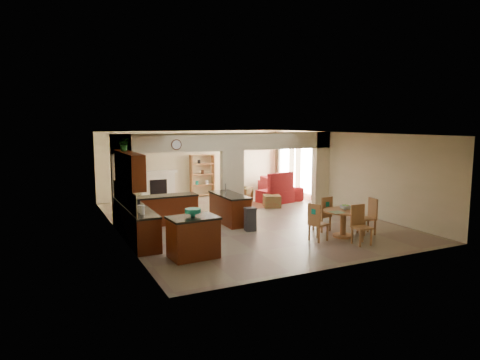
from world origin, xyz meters
name	(u,v)px	position (x,y,z in m)	size (l,w,h in m)	color
floor	(245,220)	(0.00, 0.00, 0.00)	(10.00, 10.00, 0.00)	#766A52
ceiling	(245,133)	(0.00, 0.00, 2.80)	(10.00, 10.00, 0.00)	white
wall_back	(193,164)	(0.00, 5.00, 1.40)	(8.00, 8.00, 0.00)	beige
wall_front	(347,204)	(0.00, -5.00, 1.40)	(8.00, 8.00, 0.00)	beige
wall_left	(118,185)	(-4.00, 0.00, 1.40)	(10.00, 10.00, 0.00)	beige
wall_right	(344,171)	(4.00, 0.00, 1.40)	(10.00, 10.00, 0.00)	beige
partition_left_pier	(122,180)	(-3.70, 1.00, 1.40)	(0.60, 0.25, 2.80)	beige
partition_center_pier	(232,183)	(0.00, 1.00, 1.10)	(0.80, 0.25, 2.20)	beige
partition_right_pier	(321,169)	(3.70, 1.00, 1.40)	(0.60, 0.25, 2.80)	beige
partition_header	(232,142)	(0.00, 1.00, 2.50)	(8.00, 0.25, 0.60)	beige
kitchen_counter	(147,217)	(-3.26, -0.25, 0.46)	(2.52, 3.29, 1.48)	#441607
upper_cabinets	(129,169)	(-3.82, -0.80, 1.92)	(0.35, 2.40, 0.90)	#441607
peninsula	(230,208)	(-0.60, -0.11, 0.46)	(0.70, 1.85, 0.91)	#441607
wall_clock	(176,145)	(-2.00, 0.85, 2.45)	(0.34, 0.34, 0.03)	#512E1B
rug	(249,205)	(1.20, 2.10, 0.01)	(1.60, 1.30, 0.01)	#9A5138
fireplace	(158,185)	(-1.60, 4.83, 0.61)	(1.60, 0.35, 1.20)	silver
shelving_unit	(202,175)	(0.35, 4.82, 0.90)	(1.00, 0.32, 1.80)	#9D5C36
window_a	(307,170)	(3.97, 2.30, 1.20)	(0.02, 0.90, 1.90)	white
window_b	(285,166)	(3.97, 4.00, 1.20)	(0.02, 0.90, 1.90)	white
glazed_door	(296,172)	(3.97, 3.15, 1.05)	(0.02, 0.70, 2.10)	white
drape_a_left	(315,172)	(3.93, 1.70, 1.20)	(0.10, 0.28, 2.30)	#3D1A18
drape_a_right	(298,169)	(3.93, 2.90, 1.20)	(0.10, 0.28, 2.30)	#3D1A18
drape_b_left	(292,168)	(3.93, 3.40, 1.20)	(0.10, 0.28, 2.30)	#3D1A18
drape_b_right	(277,165)	(3.93, 4.60, 1.20)	(0.10, 0.28, 2.30)	#3D1A18
ceiling_fan	(245,137)	(1.50, 3.00, 2.56)	(1.00, 1.00, 0.10)	white
kitchen_island	(193,237)	(-2.81, -2.96, 0.49)	(1.18, 0.88, 0.98)	#441607
teal_bowl	(193,212)	(-2.79, -2.89, 1.06)	(0.37, 0.37, 0.18)	#15967A
trash_can	(250,220)	(-0.48, -1.33, 0.32)	(0.30, 0.25, 0.64)	#303033
dining_table	(343,219)	(1.54, -3.02, 0.50)	(1.10, 1.10, 0.75)	#9D5C36
fruit_bowl	(345,207)	(1.60, -3.01, 0.82)	(0.28, 0.28, 0.15)	#62B627
sofa	(279,187)	(3.30, 3.36, 0.40)	(1.08, 2.75, 0.80)	maroon
chaise	(275,196)	(2.44, 2.25, 0.24)	(1.22, 1.00, 0.49)	maroon
armchair	(241,196)	(1.05, 2.47, 0.34)	(0.72, 0.74, 0.68)	maroon
ottoman	(272,201)	(1.86, 1.49, 0.22)	(0.61, 0.61, 0.45)	maroon
plant	(124,145)	(-3.82, -0.24, 2.55)	(0.32, 0.28, 0.35)	#134A14
chair_north	(324,213)	(1.42, -2.30, 0.55)	(0.48, 0.48, 1.02)	#9D5C36
chair_east	(369,215)	(2.40, -3.09, 0.55)	(0.48, 0.48, 1.02)	#9D5C36
chair_south	(360,223)	(1.48, -3.76, 0.55)	(0.44, 0.45, 1.02)	#9D5C36
chair_west	(316,221)	(0.61, -3.06, 0.55)	(0.51, 0.51, 1.02)	#9D5C36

